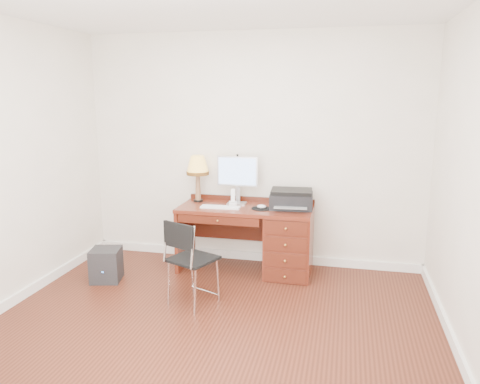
% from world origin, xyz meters
% --- Properties ---
extents(ground, '(4.00, 4.00, 0.00)m').
position_xyz_m(ground, '(0.00, 0.00, 0.00)').
color(ground, '#3A160D').
rests_on(ground, ground).
extents(room_shell, '(4.00, 4.00, 4.00)m').
position_xyz_m(room_shell, '(0.00, 0.63, 0.05)').
color(room_shell, silver).
rests_on(room_shell, ground).
extents(desk, '(1.50, 0.67, 0.75)m').
position_xyz_m(desk, '(0.32, 1.40, 0.41)').
color(desk, maroon).
rests_on(desk, ground).
extents(monitor, '(0.48, 0.16, 0.55)m').
position_xyz_m(monitor, '(-0.13, 1.55, 1.10)').
color(monitor, silver).
rests_on(monitor, desk).
extents(keyboard, '(0.45, 0.14, 0.02)m').
position_xyz_m(keyboard, '(-0.27, 1.29, 0.76)').
color(keyboard, white).
rests_on(keyboard, desk).
extents(mouse_pad, '(0.23, 0.23, 0.05)m').
position_xyz_m(mouse_pad, '(0.19, 1.35, 0.76)').
color(mouse_pad, black).
rests_on(mouse_pad, desk).
extents(printer, '(0.49, 0.40, 0.21)m').
position_xyz_m(printer, '(0.51, 1.47, 0.85)').
color(printer, black).
rests_on(printer, desk).
extents(leg_lamp, '(0.26, 0.26, 0.54)m').
position_xyz_m(leg_lamp, '(-0.61, 1.55, 1.15)').
color(leg_lamp, black).
rests_on(leg_lamp, desk).
extents(phone, '(0.11, 0.11, 0.19)m').
position_xyz_m(phone, '(-0.16, 1.44, 0.81)').
color(phone, white).
rests_on(phone, desk).
extents(pen_cup, '(0.08, 0.08, 0.10)m').
position_xyz_m(pen_cup, '(0.30, 1.57, 0.80)').
color(pen_cup, black).
rests_on(pen_cup, desk).
extents(chair, '(0.52, 0.53, 0.84)m').
position_xyz_m(chair, '(-0.31, 0.38, 0.51)').
color(chair, black).
rests_on(chair, ground).
extents(equipment_box, '(0.37, 0.37, 0.36)m').
position_xyz_m(equipment_box, '(-1.41, 0.75, 0.18)').
color(equipment_box, black).
rests_on(equipment_box, ground).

